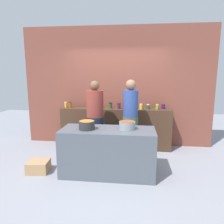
% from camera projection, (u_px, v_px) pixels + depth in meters
% --- Properties ---
extents(ground, '(12.00, 12.00, 0.00)m').
position_uv_depth(ground, '(110.00, 166.00, 4.21)').
color(ground, gray).
extents(storefront_wall, '(4.80, 0.12, 3.00)m').
position_uv_depth(storefront_wall, '(117.00, 87.00, 5.36)').
color(storefront_wall, brown).
rests_on(storefront_wall, ground).
extents(display_shelf, '(2.70, 0.36, 1.00)m').
position_uv_depth(display_shelf, '(115.00, 128.00, 5.20)').
color(display_shelf, '#452D1E').
rests_on(display_shelf, ground).
extents(prep_table, '(1.70, 0.70, 0.85)m').
position_uv_depth(prep_table, '(108.00, 152.00, 3.84)').
color(prep_table, '#50565F').
rests_on(prep_table, ground).
extents(preserve_jar_0, '(0.07, 0.07, 0.14)m').
position_uv_depth(preserve_jar_0, '(66.00, 105.00, 5.28)').
color(preserve_jar_0, gold).
rests_on(preserve_jar_0, display_shelf).
extents(preserve_jar_1, '(0.07, 0.07, 0.14)m').
position_uv_depth(preserve_jar_1, '(70.00, 105.00, 5.22)').
color(preserve_jar_1, '#994E11').
rests_on(preserve_jar_1, display_shelf).
extents(preserve_jar_2, '(0.08, 0.08, 0.11)m').
position_uv_depth(preserve_jar_2, '(102.00, 106.00, 5.17)').
color(preserve_jar_2, '#984B0C').
rests_on(preserve_jar_2, display_shelf).
extents(preserve_jar_3, '(0.09, 0.09, 0.14)m').
position_uv_depth(preserve_jar_3, '(110.00, 106.00, 5.12)').
color(preserve_jar_3, '#2C5021').
rests_on(preserve_jar_3, display_shelf).
extents(preserve_jar_4, '(0.08, 0.08, 0.13)m').
position_uv_depth(preserve_jar_4, '(119.00, 106.00, 5.06)').
color(preserve_jar_4, '#4B1D4B').
rests_on(preserve_jar_4, display_shelf).
extents(preserve_jar_5, '(0.08, 0.08, 0.13)m').
position_uv_depth(preserve_jar_5, '(126.00, 106.00, 5.07)').
color(preserve_jar_5, orange).
rests_on(preserve_jar_5, display_shelf).
extents(preserve_jar_6, '(0.08, 0.08, 0.14)m').
position_uv_depth(preserve_jar_6, '(130.00, 106.00, 5.12)').
color(preserve_jar_6, '#AD201A').
rests_on(preserve_jar_6, display_shelf).
extents(preserve_jar_7, '(0.08, 0.08, 0.13)m').
position_uv_depth(preserve_jar_7, '(141.00, 107.00, 5.00)').
color(preserve_jar_7, gold).
rests_on(preserve_jar_7, display_shelf).
extents(preserve_jar_8, '(0.08, 0.08, 0.12)m').
position_uv_depth(preserve_jar_8, '(148.00, 107.00, 4.99)').
color(preserve_jar_8, '#234C27').
rests_on(preserve_jar_8, display_shelf).
extents(preserve_jar_9, '(0.08, 0.08, 0.11)m').
position_uv_depth(preserve_jar_9, '(157.00, 107.00, 4.98)').
color(preserve_jar_9, olive).
rests_on(preserve_jar_9, display_shelf).
extents(preserve_jar_10, '(0.09, 0.09, 0.11)m').
position_uv_depth(preserve_jar_10, '(163.00, 107.00, 5.03)').
color(preserve_jar_10, '#4E105C').
rests_on(preserve_jar_10, display_shelf).
extents(cooking_pot_left, '(0.28, 0.28, 0.16)m').
position_uv_depth(cooking_pot_left, '(87.00, 125.00, 3.74)').
color(cooking_pot_left, '#2D2D2D').
rests_on(cooking_pot_left, prep_table).
extents(cooking_pot_center, '(0.29, 0.29, 0.15)m').
position_uv_depth(cooking_pot_center, '(127.00, 125.00, 3.76)').
color(cooking_pot_center, gray).
rests_on(cooking_pot_center, prep_table).
extents(cook_with_tongs, '(0.38, 0.38, 1.69)m').
position_uv_depth(cook_with_tongs, '(95.00, 124.00, 4.56)').
color(cook_with_tongs, '#1B2332').
rests_on(cook_with_tongs, ground).
extents(cook_in_cap, '(0.33, 0.33, 1.72)m').
position_uv_depth(cook_in_cap, '(130.00, 123.00, 4.51)').
color(cook_in_cap, '#456544').
rests_on(cook_in_cap, ground).
extents(bread_crate, '(0.42, 0.38, 0.21)m').
position_uv_depth(bread_crate, '(39.00, 166.00, 3.96)').
color(bread_crate, tan).
rests_on(bread_crate, ground).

